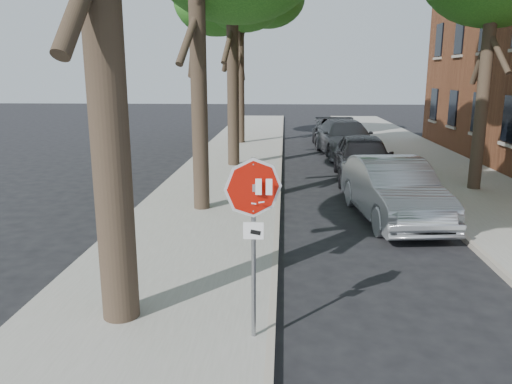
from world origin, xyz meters
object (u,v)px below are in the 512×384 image
(car_a, at_px, (363,157))
(car_b, at_px, (393,190))
(tree_far, at_px, (240,8))
(car_d, at_px, (334,129))
(stop_sign, at_px, (253,214))
(car_c, at_px, (345,138))

(car_a, relative_size, car_b, 1.00)
(tree_far, distance_m, car_d, 8.63)
(car_d, bearing_deg, stop_sign, -91.23)
(stop_sign, height_order, tree_far, tree_far)
(tree_far, xyz_separation_m, car_d, (5.30, 1.91, -6.54))
(car_a, relative_size, car_c, 0.86)
(tree_far, bearing_deg, stop_sign, -84.54)
(car_d, bearing_deg, car_a, -83.03)
(car_c, bearing_deg, car_b, -96.33)
(tree_far, height_order, car_b, tree_far)
(stop_sign, xyz_separation_m, car_d, (3.28, 23.04, -1.27))
(car_a, distance_m, car_b, 5.24)
(tree_far, xyz_separation_m, car_c, (5.32, -3.70, -6.38))
(tree_far, relative_size, car_d, 1.92)
(car_c, relative_size, car_d, 1.18)
(stop_sign, distance_m, tree_far, 21.88)
(stop_sign, height_order, car_d, stop_sign)
(tree_far, distance_m, car_b, 16.78)
(car_a, height_order, car_b, car_a)
(car_a, height_order, car_d, car_a)
(car_b, bearing_deg, car_d, 83.60)
(car_c, bearing_deg, tree_far, 138.87)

